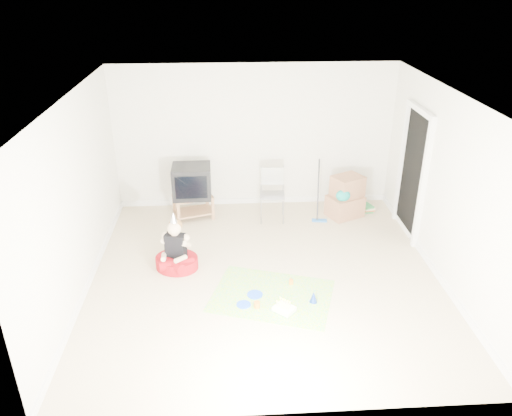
{
  "coord_description": "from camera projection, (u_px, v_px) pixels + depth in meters",
  "views": [
    {
      "loc": [
        -0.5,
        -6.08,
        4.04
      ],
      "look_at": [
        -0.1,
        0.4,
        0.9
      ],
      "focal_mm": 35.0,
      "sensor_mm": 36.0,
      "label": 1
    }
  ],
  "objects": [
    {
      "name": "blue_party_hat",
      "position": [
        314.0,
        297.0,
        6.64
      ],
      "size": [
        0.15,
        0.15,
        0.16
      ],
      "primitive_type": "cone",
      "rotation": [
        0.0,
        0.0,
        -0.51
      ],
      "color": "#1839AA",
      "rests_on": "party_mat"
    },
    {
      "name": "doorway_recess",
      "position": [
        413.0,
        175.0,
        8.02
      ],
      "size": [
        0.02,
        0.9,
        2.05
      ],
      "primitive_type": "cube",
      "color": "black",
      "rests_on": "ground"
    },
    {
      "name": "seated_woman",
      "position": [
        176.0,
        256.0,
        7.36
      ],
      "size": [
        0.79,
        0.79,
        0.92
      ],
      "color": "#9E0E16",
      "rests_on": "ground"
    },
    {
      "name": "cardboard_boxes",
      "position": [
        346.0,
        197.0,
        8.86
      ],
      "size": [
        0.71,
        0.67,
        0.74
      ],
      "color": "#A4704F",
      "rests_on": "ground"
    },
    {
      "name": "orange_cup_near",
      "position": [
        291.0,
        282.0,
        7.04
      ],
      "size": [
        0.09,
        0.09,
        0.07
      ],
      "primitive_type": "cylinder",
      "rotation": [
        0.0,
        0.0,
        -0.74
      ],
      "color": "orange",
      "rests_on": "party_mat"
    },
    {
      "name": "folding_chair",
      "position": [
        272.0,
        196.0,
        8.68
      ],
      "size": [
        0.45,
        0.44,
        0.94
      ],
      "color": "gray",
      "rests_on": "ground"
    },
    {
      "name": "ground",
      "position": [
        265.0,
        275.0,
        7.25
      ],
      "size": [
        5.0,
        5.0,
        0.0
      ],
      "primitive_type": "plane",
      "color": "beige",
      "rests_on": "ground"
    },
    {
      "name": "blue_plate_near",
      "position": [
        255.0,
        295.0,
        6.81
      ],
      "size": [
        0.27,
        0.27,
        0.01
      ],
      "primitive_type": "cylinder",
      "rotation": [
        0.0,
        0.0,
        -0.35
      ],
      "color": "blue",
      "rests_on": "party_mat"
    },
    {
      "name": "party_mat",
      "position": [
        272.0,
        296.0,
        6.8
      ],
      "size": [
        1.86,
        1.58,
        0.01
      ],
      "primitive_type": "cube",
      "rotation": [
        0.0,
        0.0,
        -0.31
      ],
      "color": "#FF35A1",
      "rests_on": "ground"
    },
    {
      "name": "tv_stand",
      "position": [
        193.0,
        205.0,
        8.82
      ],
      "size": [
        0.77,
        0.6,
        0.42
      ],
      "color": "#936642",
      "rests_on": "ground"
    },
    {
      "name": "orange_cup_far",
      "position": [
        257.0,
        305.0,
        6.54
      ],
      "size": [
        0.08,
        0.08,
        0.09
      ],
      "primitive_type": "cylinder",
      "rotation": [
        0.0,
        0.0,
        0.04
      ],
      "color": "orange",
      "rests_on": "party_mat"
    },
    {
      "name": "birthday_cake",
      "position": [
        284.0,
        309.0,
        6.47
      ],
      "size": [
        0.33,
        0.32,
        0.13
      ],
      "color": "white",
      "rests_on": "party_mat"
    },
    {
      "name": "crt_tv",
      "position": [
        192.0,
        181.0,
        8.62
      ],
      "size": [
        0.66,
        0.55,
        0.56
      ],
      "primitive_type": "cube",
      "rotation": [
        0.0,
        0.0,
        0.02
      ],
      "color": "black",
      "rests_on": "tv_stand"
    },
    {
      "name": "floor_mop",
      "position": [
        320.0,
        208.0,
        8.69
      ],
      "size": [
        0.27,
        0.35,
        1.05
      ],
      "color": "blue",
      "rests_on": "ground"
    },
    {
      "name": "blue_plate_far",
      "position": [
        244.0,
        305.0,
        6.61
      ],
      "size": [
        0.19,
        0.19,
        0.01
      ],
      "primitive_type": "cylinder",
      "rotation": [
        0.0,
        0.0,
        -0.0
      ],
      "color": "blue",
      "rests_on": "party_mat"
    },
    {
      "name": "book_pile",
      "position": [
        366.0,
        207.0,
        9.17
      ],
      "size": [
        0.25,
        0.3,
        0.12
      ],
      "color": "#2A8040",
      "rests_on": "ground"
    }
  ]
}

